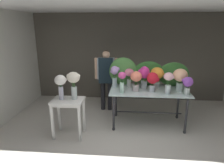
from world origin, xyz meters
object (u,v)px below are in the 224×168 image
(vase_peach_snapdragons, at_px, (180,77))
(vase_rosy_roses, at_px, (129,75))
(vase_sunset_hydrangea, at_px, (157,75))
(side_table_white, at_px, (68,106))
(vase_blush_peonies, at_px, (169,80))
(vase_white_roses_tall, at_px, (61,84))
(vase_crimson_lilies, at_px, (153,80))
(florist, at_px, (106,74))
(vase_magenta_stock, at_px, (144,75))
(display_table_glass, at_px, (149,95))
(vase_fuchsia_anemones, at_px, (122,80))
(vase_violet_dahlias, at_px, (188,84))
(vase_coral_ranunculus, at_px, (136,79))
(vase_cream_lisianthus_tall, at_px, (73,81))
(vase_lilac_tulips, at_px, (115,74))

(vase_peach_snapdragons, distance_m, vase_rosy_roses, 1.12)
(vase_sunset_hydrangea, bearing_deg, vase_rosy_roses, 178.56)
(side_table_white, height_order, vase_rosy_roses, vase_rosy_roses)
(vase_blush_peonies, xyz_separation_m, vase_white_roses_tall, (-2.16, -0.40, -0.01))
(vase_crimson_lilies, bearing_deg, vase_rosy_roses, 147.75)
(florist, distance_m, vase_rosy_roses, 0.87)
(vase_magenta_stock, bearing_deg, vase_blush_peonies, -37.56)
(display_table_glass, bearing_deg, vase_fuchsia_anemones, -155.52)
(vase_fuchsia_anemones, xyz_separation_m, vase_violet_dahlias, (1.35, -0.03, -0.04))
(vase_crimson_lilies, bearing_deg, vase_blush_peonies, -20.67)
(vase_sunset_hydrangea, height_order, vase_peach_snapdragons, vase_peach_snapdragons)
(display_table_glass, height_order, vase_blush_peonies, vase_blush_peonies)
(vase_coral_ranunculus, distance_m, vase_peach_snapdragons, 0.95)
(vase_crimson_lilies, distance_m, vase_cream_lisianthus_tall, 1.67)
(florist, relative_size, vase_fuchsia_anemones, 3.55)
(vase_coral_ranunculus, xyz_separation_m, vase_crimson_lilies, (0.36, -0.02, -0.01))
(display_table_glass, bearing_deg, vase_white_roses_tall, -159.69)
(vase_blush_peonies, relative_size, vase_cream_lisianthus_tall, 0.82)
(vase_peach_snapdragons, relative_size, vase_violet_dahlias, 1.29)
(display_table_glass, relative_size, vase_sunset_hydrangea, 3.58)
(vase_rosy_roses, xyz_separation_m, vase_magenta_stock, (0.34, -0.07, 0.02))
(florist, distance_m, vase_cream_lisianthus_tall, 1.49)
(florist, relative_size, vase_blush_peonies, 3.51)
(side_table_white, xyz_separation_m, vase_cream_lisianthus_tall, (0.12, 0.05, 0.51))
(display_table_glass, distance_m, vase_magenta_stock, 0.46)
(side_table_white, height_order, vase_white_roses_tall, vase_white_roses_tall)
(vase_magenta_stock, bearing_deg, vase_crimson_lilies, -56.39)
(vase_magenta_stock, height_order, vase_white_roses_tall, vase_magenta_stock)
(vase_cream_lisianthus_tall, bearing_deg, vase_crimson_lilies, 16.28)
(vase_coral_ranunculus, height_order, vase_peach_snapdragons, vase_peach_snapdragons)
(vase_peach_snapdragons, height_order, vase_rosy_roses, vase_peach_snapdragons)
(vase_crimson_lilies, height_order, vase_violet_dahlias, vase_crimson_lilies)
(vase_peach_snapdragons, bearing_deg, vase_white_roses_tall, -165.97)
(florist, height_order, vase_white_roses_tall, florist)
(vase_fuchsia_anemones, height_order, vase_white_roses_tall, vase_white_roses_tall)
(vase_white_roses_tall, bearing_deg, vase_blush_peonies, 10.46)
(vase_lilac_tulips, xyz_separation_m, vase_cream_lisianthus_tall, (-0.77, -0.75, 0.02))
(vase_blush_peonies, distance_m, vase_magenta_stock, 0.60)
(side_table_white, relative_size, vase_coral_ranunculus, 1.80)
(vase_crimson_lilies, xyz_separation_m, vase_white_roses_tall, (-1.85, -0.52, 0.02))
(vase_peach_snapdragons, xyz_separation_m, vase_white_roses_tall, (-2.44, -0.61, -0.03))
(vase_rosy_roses, bearing_deg, florist, 134.95)
(display_table_glass, height_order, vase_rosy_roses, vase_rosy_roses)
(vase_sunset_hydrangea, relative_size, vase_cream_lisianthus_tall, 0.86)
(side_table_white, bearing_deg, vase_magenta_stock, 26.15)
(display_table_glass, height_order, vase_crimson_lilies, vase_crimson_lilies)
(vase_peach_snapdragons, bearing_deg, vase_lilac_tulips, 172.66)
(vase_white_roses_tall, bearing_deg, vase_magenta_stock, 24.43)
(side_table_white, xyz_separation_m, florist, (0.61, 1.44, 0.35))
(vase_fuchsia_anemones, distance_m, vase_peach_snapdragons, 1.26)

